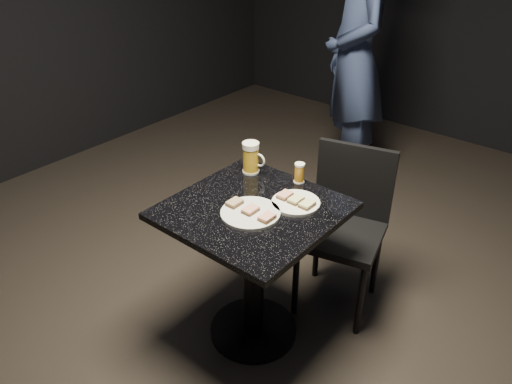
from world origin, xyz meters
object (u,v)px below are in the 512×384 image
(plate_large, at_px, (250,213))
(table, at_px, (253,252))
(patron, at_px, (355,59))
(chair, at_px, (345,220))
(beer_tumbler, at_px, (299,173))
(beer_mug, at_px, (251,158))
(plate_small, at_px, (296,203))

(plate_large, bearing_deg, table, 118.55)
(patron, xyz_separation_m, chair, (0.70, -1.22, -0.44))
(patron, bearing_deg, table, -30.31)
(patron, xyz_separation_m, table, (0.51, -1.74, -0.43))
(chair, bearing_deg, patron, 119.70)
(table, bearing_deg, plate_large, -61.45)
(plate_large, height_order, chair, chair)
(table, xyz_separation_m, beer_tumbler, (0.02, 0.31, 0.29))
(beer_mug, bearing_deg, chair, 33.93)
(plate_large, relative_size, beer_tumbler, 2.63)
(plate_large, distance_m, beer_tumbler, 0.37)
(plate_small, distance_m, chair, 0.46)
(plate_large, xyz_separation_m, beer_mug, (-0.24, 0.29, 0.07))
(chair, bearing_deg, plate_large, -105.57)
(plate_large, height_order, plate_small, same)
(plate_small, xyz_separation_m, table, (-0.13, -0.14, -0.25))
(plate_large, bearing_deg, beer_mug, 129.66)
(plate_large, bearing_deg, plate_small, 62.37)
(plate_small, height_order, chair, chair)
(plate_small, bearing_deg, beer_tumbler, 121.42)
(plate_large, xyz_separation_m, plate_small, (0.10, 0.19, 0.00))
(patron, relative_size, beer_tumbler, 19.09)
(beer_tumbler, bearing_deg, patron, 110.62)
(beer_tumbler, relative_size, chair, 0.11)
(plate_small, height_order, table, plate_small)
(beer_tumbler, bearing_deg, table, -93.93)
(table, height_order, beer_tumbler, beer_tumbler)
(plate_large, relative_size, chair, 0.30)
(patron, bearing_deg, plate_small, -24.90)
(chair, bearing_deg, table, -109.68)
(plate_small, relative_size, chair, 0.25)
(chair, bearing_deg, beer_mug, -146.07)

